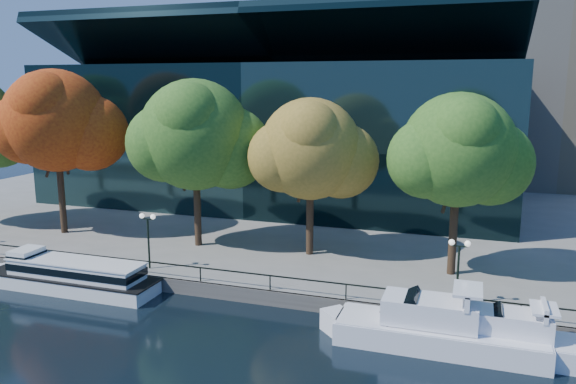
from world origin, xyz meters
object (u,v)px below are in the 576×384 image
(tour_boat, at_px, (67,274))
(lamp_1, at_px, (148,228))
(tree_4, at_px, (460,153))
(tree_3, at_px, (312,151))
(cruiser_far, at_px, (512,338))
(tree_2, at_px, (197,137))
(cruiser_near, at_px, (430,327))
(lamp_2, at_px, (459,257))
(tree_1, at_px, (57,123))

(tour_boat, xyz_separation_m, lamp_1, (4.56, 3.19, 2.87))
(tree_4, relative_size, lamp_1, 3.12)
(tree_3, xyz_separation_m, lamp_1, (-10.11, -6.95, -5.09))
(cruiser_far, distance_m, tree_2, 27.05)
(cruiser_near, height_order, lamp_2, lamp_2)
(tree_1, distance_m, tree_3, 22.67)
(tour_boat, bearing_deg, tree_3, 34.66)
(cruiser_far, height_order, tree_4, tree_4)
(cruiser_far, height_order, tree_2, tree_2)
(lamp_1, bearing_deg, cruiser_near, -11.46)
(tour_boat, height_order, tree_2, tree_2)
(cruiser_far, xyz_separation_m, tree_1, (-36.65, 9.95, 9.76))
(tree_3, bearing_deg, tree_1, -177.97)
(tour_boat, xyz_separation_m, cruiser_near, (24.57, -0.86, -0.00))
(tree_2, bearing_deg, lamp_1, -96.67)
(tree_2, xyz_separation_m, lamp_1, (-0.75, -6.39, -5.91))
(tour_boat, height_order, lamp_2, lamp_2)
(tree_3, bearing_deg, lamp_2, -32.05)
(cruiser_near, xyz_separation_m, tree_2, (-19.27, 10.45, 8.78))
(tour_boat, relative_size, tree_3, 1.14)
(cruiser_near, relative_size, tree_3, 1.02)
(tour_boat, distance_m, lamp_2, 26.13)
(tree_2, height_order, lamp_1, tree_2)
(tree_2, height_order, lamp_2, tree_2)
(cruiser_near, bearing_deg, tree_3, 131.97)
(cruiser_near, distance_m, tree_4, 12.88)
(tree_2, relative_size, lamp_2, 3.35)
(tree_2, bearing_deg, cruiser_far, -23.52)
(tree_2, bearing_deg, cruiser_near, -28.47)
(cruiser_far, xyz_separation_m, tree_3, (-14.06, 10.75, 8.09))
(cruiser_near, xyz_separation_m, tree_3, (-9.90, 11.01, 7.96))
(tour_boat, relative_size, cruiser_near, 1.12)
(lamp_2, bearing_deg, tree_3, 147.95)
(cruiser_far, height_order, lamp_1, lamp_1)
(lamp_1, bearing_deg, tree_2, 83.33)
(tour_boat, xyz_separation_m, lamp_2, (25.77, 3.19, 2.87))
(tree_2, xyz_separation_m, tree_4, (20.06, -0.75, -0.35))
(lamp_1, xyz_separation_m, lamp_2, (21.21, 0.00, 0.00))
(cruiser_near, distance_m, tree_1, 35.40)
(tree_1, relative_size, lamp_2, 3.56)
(cruiser_far, distance_m, tree_3, 19.46)
(tree_1, xyz_separation_m, tree_3, (22.59, 0.80, -1.68))
(tour_boat, height_order, lamp_1, lamp_1)
(cruiser_near, distance_m, cruiser_far, 4.17)
(tour_boat, height_order, tree_3, tree_3)
(tree_3, height_order, lamp_2, tree_3)
(tree_2, distance_m, tree_3, 9.42)
(cruiser_near, relative_size, lamp_2, 3.05)
(cruiser_far, distance_m, tree_4, 13.18)
(tree_4, bearing_deg, lamp_1, -164.84)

